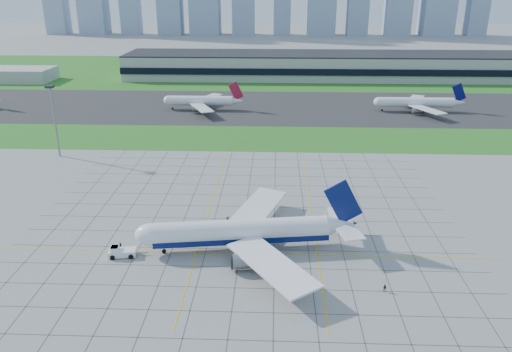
{
  "coord_description": "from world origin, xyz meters",
  "views": [
    {
      "loc": [
        7.85,
        -102.93,
        58.53
      ],
      "look_at": [
        2.52,
        29.75,
        7.0
      ],
      "focal_mm": 35.0,
      "sensor_mm": 36.0,
      "label": 1
    }
  ],
  "objects_px": {
    "pushback_tug": "(121,252)",
    "crew_near": "(121,246)",
    "light_mast": "(54,112)",
    "distant_jet_2": "(417,102)",
    "crew_far": "(385,288)",
    "airliner": "(243,232)",
    "distant_jet_1": "(202,101)"
  },
  "relations": [
    {
      "from": "light_mast",
      "to": "distant_jet_1",
      "type": "height_order",
      "value": "light_mast"
    },
    {
      "from": "light_mast",
      "to": "crew_near",
      "type": "relative_size",
      "value": 13.17
    },
    {
      "from": "light_mast",
      "to": "distant_jet_1",
      "type": "bearing_deg",
      "value": 60.21
    },
    {
      "from": "distant_jet_2",
      "to": "distant_jet_1",
      "type": "bearing_deg",
      "value": -179.66
    },
    {
      "from": "pushback_tug",
      "to": "distant_jet_2",
      "type": "distance_m",
      "value": 175.87
    },
    {
      "from": "pushback_tug",
      "to": "distant_jet_1",
      "type": "bearing_deg",
      "value": 82.59
    },
    {
      "from": "light_mast",
      "to": "crew_near",
      "type": "height_order",
      "value": "light_mast"
    },
    {
      "from": "crew_far",
      "to": "distant_jet_1",
      "type": "distance_m",
      "value": 164.53
    },
    {
      "from": "light_mast",
      "to": "crew_far",
      "type": "height_order",
      "value": "light_mast"
    },
    {
      "from": "light_mast",
      "to": "distant_jet_2",
      "type": "height_order",
      "value": "light_mast"
    },
    {
      "from": "airliner",
      "to": "distant_jet_2",
      "type": "xyz_separation_m",
      "value": [
        75.63,
        137.9,
        -0.08
      ]
    },
    {
      "from": "pushback_tug",
      "to": "distant_jet_2",
      "type": "height_order",
      "value": "distant_jet_2"
    },
    {
      "from": "distant_jet_1",
      "to": "pushback_tug",
      "type": "bearing_deg",
      "value": -89.37
    },
    {
      "from": "pushback_tug",
      "to": "crew_near",
      "type": "bearing_deg",
      "value": 100.58
    },
    {
      "from": "airliner",
      "to": "crew_far",
      "type": "relative_size",
      "value": 31.55
    },
    {
      "from": "distant_jet_2",
      "to": "crew_far",
      "type": "bearing_deg",
      "value": -106.56
    },
    {
      "from": "airliner",
      "to": "pushback_tug",
      "type": "relative_size",
      "value": 5.84
    },
    {
      "from": "pushback_tug",
      "to": "crew_far",
      "type": "relative_size",
      "value": 5.41
    },
    {
      "from": "airliner",
      "to": "crew_far",
      "type": "xyz_separation_m",
      "value": [
        29.81,
        -16.23,
        -3.72
      ]
    },
    {
      "from": "airliner",
      "to": "distant_jet_1",
      "type": "distance_m",
      "value": 140.37
    },
    {
      "from": "crew_near",
      "to": "light_mast",
      "type": "bearing_deg",
      "value": 63.6
    },
    {
      "from": "crew_far",
      "to": "distant_jet_1",
      "type": "xyz_separation_m",
      "value": [
        -59.09,
        153.51,
        3.64
      ]
    },
    {
      "from": "airliner",
      "to": "crew_near",
      "type": "bearing_deg",
      "value": 174.97
    },
    {
      "from": "crew_near",
      "to": "crew_far",
      "type": "bearing_deg",
      "value": -72.82
    },
    {
      "from": "light_mast",
      "to": "airliner",
      "type": "relative_size",
      "value": 0.48
    },
    {
      "from": "distant_jet_1",
      "to": "crew_far",
      "type": "bearing_deg",
      "value": -68.95
    },
    {
      "from": "airliner",
      "to": "distant_jet_2",
      "type": "distance_m",
      "value": 157.28
    },
    {
      "from": "light_mast",
      "to": "pushback_tug",
      "type": "height_order",
      "value": "light_mast"
    },
    {
      "from": "distant_jet_2",
      "to": "pushback_tug",
      "type": "bearing_deg",
      "value": -126.0
    },
    {
      "from": "crew_near",
      "to": "distant_jet_2",
      "type": "distance_m",
      "value": 174.16
    },
    {
      "from": "light_mast",
      "to": "distant_jet_2",
      "type": "bearing_deg",
      "value": 26.5
    },
    {
      "from": "distant_jet_1",
      "to": "light_mast",
      "type": "bearing_deg",
      "value": -119.79
    }
  ]
}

